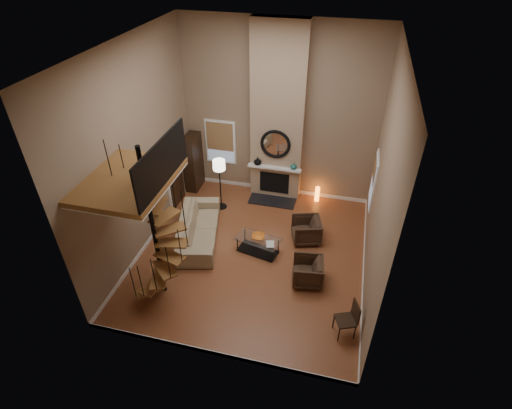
% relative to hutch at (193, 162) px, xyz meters
% --- Properties ---
extents(ground, '(6.00, 6.50, 0.01)m').
position_rel_hutch_xyz_m(ground, '(2.76, -2.83, -0.95)').
color(ground, '#A05A33').
rests_on(ground, ground).
extents(back_wall, '(6.00, 0.02, 5.50)m').
position_rel_hutch_xyz_m(back_wall, '(2.76, 0.42, 1.80)').
color(back_wall, '#8E755B').
rests_on(back_wall, ground).
extents(front_wall, '(6.00, 0.02, 5.50)m').
position_rel_hutch_xyz_m(front_wall, '(2.76, -6.08, 1.80)').
color(front_wall, '#8E755B').
rests_on(front_wall, ground).
extents(left_wall, '(0.02, 6.50, 5.50)m').
position_rel_hutch_xyz_m(left_wall, '(-0.24, -2.83, 1.80)').
color(left_wall, '#8E755B').
rests_on(left_wall, ground).
extents(right_wall, '(0.02, 6.50, 5.50)m').
position_rel_hutch_xyz_m(right_wall, '(5.76, -2.83, 1.80)').
color(right_wall, '#8E755B').
rests_on(right_wall, ground).
extents(ceiling, '(6.00, 6.50, 0.01)m').
position_rel_hutch_xyz_m(ceiling, '(2.76, -2.83, 4.54)').
color(ceiling, silver).
rests_on(ceiling, back_wall).
extents(baseboard_back, '(6.00, 0.02, 0.12)m').
position_rel_hutch_xyz_m(baseboard_back, '(2.76, 0.41, -0.89)').
color(baseboard_back, white).
rests_on(baseboard_back, ground).
extents(baseboard_front, '(6.00, 0.02, 0.12)m').
position_rel_hutch_xyz_m(baseboard_front, '(2.76, -6.07, -0.89)').
color(baseboard_front, white).
rests_on(baseboard_front, ground).
extents(baseboard_left, '(0.02, 6.50, 0.12)m').
position_rel_hutch_xyz_m(baseboard_left, '(-0.23, -2.83, -0.89)').
color(baseboard_left, white).
rests_on(baseboard_left, ground).
extents(baseboard_right, '(0.02, 6.50, 0.12)m').
position_rel_hutch_xyz_m(baseboard_right, '(5.75, -2.83, -0.89)').
color(baseboard_right, white).
rests_on(baseboard_right, ground).
extents(chimney_breast, '(1.60, 0.38, 5.50)m').
position_rel_hutch_xyz_m(chimney_breast, '(2.76, 0.23, 1.80)').
color(chimney_breast, tan).
rests_on(chimney_breast, ground).
extents(hearth, '(1.50, 0.60, 0.04)m').
position_rel_hutch_xyz_m(hearth, '(2.76, -0.26, -0.93)').
color(hearth, black).
rests_on(hearth, ground).
extents(firebox, '(0.95, 0.02, 0.72)m').
position_rel_hutch_xyz_m(firebox, '(2.76, 0.03, -0.40)').
color(firebox, black).
rests_on(firebox, chimney_breast).
extents(mantel, '(1.70, 0.18, 0.06)m').
position_rel_hutch_xyz_m(mantel, '(2.76, -0.05, 0.20)').
color(mantel, white).
rests_on(mantel, chimney_breast).
extents(mirror_frame, '(0.94, 0.10, 0.94)m').
position_rel_hutch_xyz_m(mirror_frame, '(2.76, 0.01, 1.00)').
color(mirror_frame, black).
rests_on(mirror_frame, chimney_breast).
extents(mirror_disc, '(0.80, 0.01, 0.80)m').
position_rel_hutch_xyz_m(mirror_disc, '(2.76, 0.02, 1.00)').
color(mirror_disc, white).
rests_on(mirror_disc, chimney_breast).
extents(vase_left, '(0.24, 0.24, 0.25)m').
position_rel_hutch_xyz_m(vase_left, '(2.21, -0.01, 0.35)').
color(vase_left, black).
rests_on(vase_left, mantel).
extents(vase_right, '(0.20, 0.20, 0.21)m').
position_rel_hutch_xyz_m(vase_right, '(3.36, -0.01, 0.33)').
color(vase_right, '#1A5B54').
rests_on(vase_right, mantel).
extents(window_back, '(1.02, 0.06, 1.52)m').
position_rel_hutch_xyz_m(window_back, '(0.86, 0.39, 0.67)').
color(window_back, white).
rests_on(window_back, back_wall).
extents(window_right, '(0.06, 1.02, 1.52)m').
position_rel_hutch_xyz_m(window_right, '(5.73, -0.83, 0.68)').
color(window_right, white).
rests_on(window_right, right_wall).
extents(entry_door, '(0.10, 1.05, 2.16)m').
position_rel_hutch_xyz_m(entry_door, '(-0.20, -1.03, 0.10)').
color(entry_door, white).
rests_on(entry_door, ground).
extents(loft, '(1.70, 2.20, 1.09)m').
position_rel_hutch_xyz_m(loft, '(0.71, -4.63, 2.29)').
color(loft, '#936030').
rests_on(loft, left_wall).
extents(spiral_stair, '(1.47, 1.47, 4.06)m').
position_rel_hutch_xyz_m(spiral_stair, '(0.98, -4.62, 0.83)').
color(spiral_stair, black).
rests_on(spiral_stair, ground).
extents(hutch, '(0.40, 0.85, 1.91)m').
position_rel_hutch_xyz_m(hutch, '(0.00, 0.00, 0.00)').
color(hutch, black).
rests_on(hutch, ground).
extents(sofa, '(1.62, 2.77, 0.76)m').
position_rel_hutch_xyz_m(sofa, '(1.09, -2.54, -0.55)').
color(sofa, tan).
rests_on(sofa, ground).
extents(armchair_near, '(0.98, 0.96, 0.72)m').
position_rel_hutch_xyz_m(armchair_near, '(4.16, -1.86, -0.60)').
color(armchair_near, '#3B271B').
rests_on(armchair_near, ground).
extents(armchair_far, '(0.86, 0.84, 0.69)m').
position_rel_hutch_xyz_m(armchair_far, '(4.43, -3.49, -0.60)').
color(armchair_far, '#3B271B').
rests_on(armchair_far, ground).
extents(coffee_table, '(1.31, 0.85, 0.45)m').
position_rel_hutch_xyz_m(coffee_table, '(2.88, -2.70, -0.67)').
color(coffee_table, silver).
rests_on(coffee_table, ground).
extents(bowl, '(0.35, 0.35, 0.09)m').
position_rel_hutch_xyz_m(bowl, '(2.88, -2.65, -0.45)').
color(bowl, orange).
rests_on(bowl, coffee_table).
extents(book, '(0.27, 0.32, 0.03)m').
position_rel_hutch_xyz_m(book, '(3.23, -2.85, -0.49)').
color(book, gray).
rests_on(book, coffee_table).
extents(floor_lamp, '(0.38, 0.38, 1.70)m').
position_rel_hutch_xyz_m(floor_lamp, '(1.24, -0.94, 0.46)').
color(floor_lamp, black).
rests_on(floor_lamp, ground).
extents(accent_lamp, '(0.14, 0.14, 0.51)m').
position_rel_hutch_xyz_m(accent_lamp, '(4.16, 0.15, -0.70)').
color(accent_lamp, orange).
rests_on(accent_lamp, ground).
extents(side_chair, '(0.54, 0.52, 0.92)m').
position_rel_hutch_xyz_m(side_chair, '(5.45, -4.82, -0.42)').
color(side_chair, black).
rests_on(side_chair, ground).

